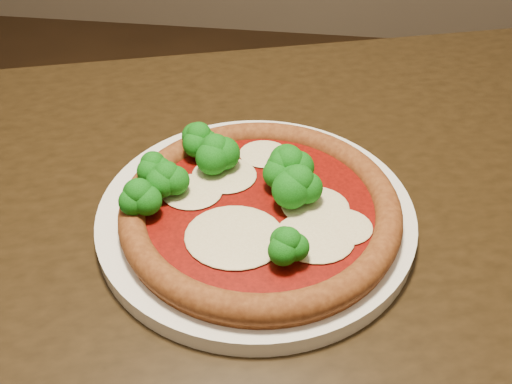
# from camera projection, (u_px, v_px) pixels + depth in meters

# --- Properties ---
(dining_table) EXTENTS (1.45, 1.12, 0.75)m
(dining_table) POSITION_uv_depth(u_px,v_px,m) (229.00, 300.00, 0.62)
(dining_table) COLOR black
(dining_table) RESTS_ON floor
(plate) EXTENTS (0.31, 0.31, 0.02)m
(plate) POSITION_uv_depth(u_px,v_px,m) (256.00, 215.00, 0.57)
(plate) COLOR white
(plate) RESTS_ON dining_table
(pizza) EXTENTS (0.27, 0.27, 0.06)m
(pizza) POSITION_uv_depth(u_px,v_px,m) (255.00, 202.00, 0.55)
(pizza) COLOR brown
(pizza) RESTS_ON plate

